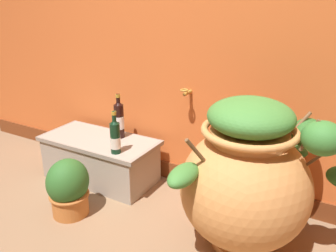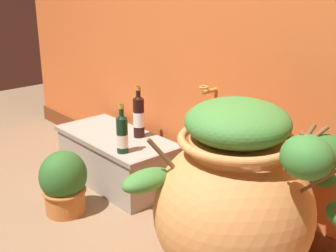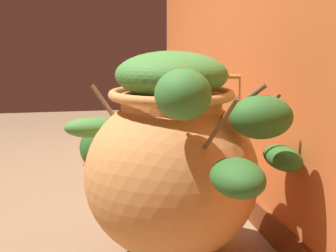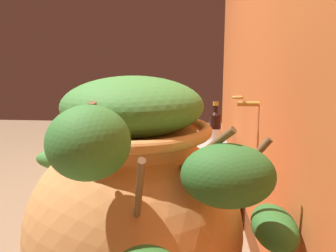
{
  "view_description": "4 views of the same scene",
  "coord_description": "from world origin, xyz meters",
  "px_view_note": "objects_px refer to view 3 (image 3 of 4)",
  "views": [
    {
      "loc": [
        1.02,
        -1.01,
        1.35
      ],
      "look_at": [
        0.03,
        0.72,
        0.59
      ],
      "focal_mm": 37.32,
      "sensor_mm": 36.0,
      "label": 1
    },
    {
      "loc": [
        1.67,
        -0.73,
        1.37
      ],
      "look_at": [
        -0.02,
        0.75,
        0.58
      ],
      "focal_mm": 47.94,
      "sensor_mm": 36.0,
      "label": 2
    },
    {
      "loc": [
        2.17,
        0.3,
        0.9
      ],
      "look_at": [
        -0.08,
        0.72,
        0.45
      ],
      "focal_mm": 45.0,
      "sensor_mm": 36.0,
      "label": 3
    },
    {
      "loc": [
        1.58,
        0.81,
        0.91
      ],
      "look_at": [
        -0.1,
        0.67,
        0.59
      ],
      "focal_mm": 36.0,
      "sensor_mm": 36.0,
      "label": 4
    }
  ],
  "objects_px": {
    "wine_bottle_left": "(187,107)",
    "potted_shrub": "(102,155)",
    "wine_bottle_middle": "(156,116)",
    "terracotta_urn": "(173,161)"
  },
  "relations": [
    {
      "from": "wine_bottle_left",
      "to": "terracotta_urn",
      "type": "bearing_deg",
      "value": -15.96
    },
    {
      "from": "potted_shrub",
      "to": "wine_bottle_middle",
      "type": "bearing_deg",
      "value": 67.68
    },
    {
      "from": "terracotta_urn",
      "to": "potted_shrub",
      "type": "relative_size",
      "value": 2.43
    },
    {
      "from": "wine_bottle_middle",
      "to": "potted_shrub",
      "type": "xyz_separation_m",
      "value": [
        -0.14,
        -0.33,
        -0.27
      ]
    },
    {
      "from": "wine_bottle_left",
      "to": "potted_shrub",
      "type": "relative_size",
      "value": 0.87
    },
    {
      "from": "terracotta_urn",
      "to": "potted_shrub",
      "type": "xyz_separation_m",
      "value": [
        -1.08,
        -0.26,
        -0.25
      ]
    },
    {
      "from": "wine_bottle_left",
      "to": "wine_bottle_middle",
      "type": "height_order",
      "value": "wine_bottle_left"
    },
    {
      "from": "wine_bottle_middle",
      "to": "terracotta_urn",
      "type": "bearing_deg",
      "value": -4.53
    },
    {
      "from": "terracotta_urn",
      "to": "wine_bottle_middle",
      "type": "height_order",
      "value": "terracotta_urn"
    },
    {
      "from": "wine_bottle_left",
      "to": "potted_shrub",
      "type": "distance_m",
      "value": 0.64
    }
  ]
}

